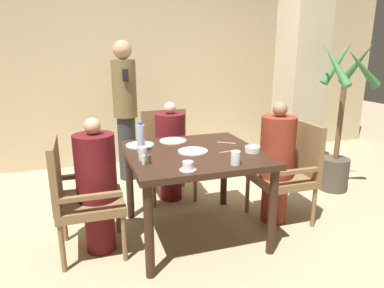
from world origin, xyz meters
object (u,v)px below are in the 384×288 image
(chair_left_side, at_px, (78,194))
(diner_in_far_chair, at_px, (171,150))
(standing_host, at_px, (125,107))
(glass_tall_mid, at_px, (236,158))
(diner_in_right_chair, at_px, (276,162))
(plate_dessert_center, at_px, (173,141))
(water_bottle, at_px, (141,138))
(plate_main_left, at_px, (193,151))
(glass_tall_near, at_px, (143,153))
(diner_in_left_chair, at_px, (97,185))
(plate_main_right, at_px, (140,145))
(chair_far_side, at_px, (167,150))
(teacup_with_saucer, at_px, (188,166))
(potted_palm, at_px, (339,136))
(bowl_small, at_px, (253,149))
(chair_right_side, at_px, (289,168))

(chair_left_side, bearing_deg, diner_in_far_chair, 39.97)
(standing_host, bearing_deg, glass_tall_mid, -74.65)
(diner_in_right_chair, bearing_deg, diner_in_far_chair, 135.33)
(standing_host, height_order, plate_dessert_center, standing_host)
(water_bottle, bearing_deg, plate_main_left, -16.43)
(chair_left_side, distance_m, diner_in_right_chair, 1.78)
(diner_in_far_chair, bearing_deg, glass_tall_near, -116.57)
(diner_in_left_chair, xyz_separation_m, plate_main_right, (0.41, 0.32, 0.21))
(chair_far_side, xyz_separation_m, teacup_with_saucer, (-0.19, -1.40, 0.29))
(potted_palm, height_order, plate_dessert_center, potted_palm)
(diner_in_far_chair, distance_m, bowl_small, 1.11)
(chair_far_side, distance_m, water_bottle, 1.02)
(diner_in_left_chair, relative_size, bowl_small, 8.77)
(diner_in_left_chair, height_order, standing_host, standing_host)
(plate_main_right, height_order, glass_tall_mid, glass_tall_mid)
(chair_left_side, relative_size, chair_far_side, 1.00)
(glass_tall_near, height_order, glass_tall_mid, same)
(standing_host, distance_m, bowl_small, 1.96)
(potted_palm, height_order, water_bottle, potted_palm)
(chair_left_side, bearing_deg, diner_in_right_chair, 0.00)
(diner_in_far_chair, height_order, plate_main_left, diner_in_far_chair)
(diner_in_left_chair, height_order, diner_in_right_chair, diner_in_right_chair)
(chair_right_side, distance_m, bowl_small, 0.60)
(chair_right_side, relative_size, diner_in_right_chair, 0.82)
(chair_left_side, distance_m, water_bottle, 0.66)
(teacup_with_saucer, distance_m, glass_tall_mid, 0.38)
(plate_main_right, relative_size, teacup_with_saucer, 2.09)
(plate_main_right, xyz_separation_m, glass_tall_mid, (0.59, -0.75, 0.05))
(potted_palm, bearing_deg, bowl_small, -156.56)
(water_bottle, relative_size, glass_tall_near, 2.47)
(plate_main_right, distance_m, plate_dessert_center, 0.33)
(diner_in_right_chair, relative_size, water_bottle, 4.46)
(glass_tall_near, bearing_deg, plate_dessert_center, 51.96)
(plate_dessert_center, bearing_deg, glass_tall_near, -128.04)
(standing_host, distance_m, water_bottle, 1.48)
(chair_left_side, bearing_deg, standing_host, 69.51)
(glass_tall_mid, bearing_deg, water_bottle, 138.74)
(potted_palm, bearing_deg, standing_host, 153.40)
(diner_in_left_chair, height_order, water_bottle, diner_in_left_chair)
(chair_far_side, height_order, bowl_small, chair_far_side)
(diner_in_right_chair, bearing_deg, plate_main_left, -179.08)
(diner_in_far_chair, xyz_separation_m, plate_main_left, (-0.01, -0.82, 0.22))
(teacup_with_saucer, bearing_deg, diner_in_right_chair, 23.60)
(chair_left_side, height_order, diner_in_right_chair, diner_in_right_chair)
(chair_far_side, distance_m, diner_in_right_chair, 1.26)
(bowl_small, bearing_deg, diner_in_far_chair, 115.30)
(diner_in_left_chair, height_order, bowl_small, diner_in_left_chair)
(diner_in_far_chair, xyz_separation_m, bowl_small, (0.46, -0.98, 0.24))
(diner_in_left_chair, xyz_separation_m, plate_main_left, (0.80, -0.01, 0.21))
(plate_main_left, bearing_deg, diner_in_right_chair, 0.92)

